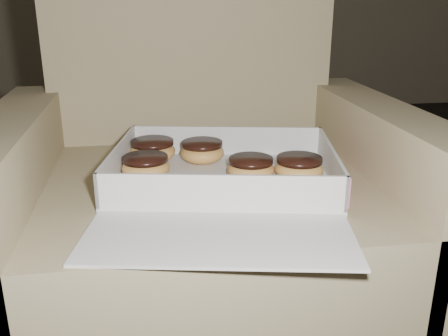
% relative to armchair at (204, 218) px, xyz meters
% --- Properties ---
extents(floor, '(4.50, 4.50, 0.00)m').
position_rel_armchair_xyz_m(floor, '(0.29, -0.02, -0.28)').
color(floor, black).
rests_on(floor, ground).
extents(armchair, '(0.84, 0.71, 0.88)m').
position_rel_armchair_xyz_m(armchair, '(0.00, 0.00, 0.00)').
color(armchair, '#93825D').
rests_on(armchair, floor).
extents(bakery_box, '(0.49, 0.55, 0.07)m').
position_rel_armchair_xyz_m(bakery_box, '(0.03, -0.13, 0.13)').
color(bakery_box, silver).
rests_on(bakery_box, armchair).
extents(donut_a, '(0.09, 0.09, 0.04)m').
position_rel_armchair_xyz_m(donut_a, '(0.08, -0.11, 0.15)').
color(donut_a, gold).
rests_on(donut_a, bakery_box).
extents(donut_b, '(0.09, 0.09, 0.05)m').
position_rel_armchair_xyz_m(donut_b, '(-0.00, 0.01, 0.15)').
color(donut_b, gold).
rests_on(donut_b, bakery_box).
extents(donut_c, '(0.09, 0.09, 0.05)m').
position_rel_armchair_xyz_m(donut_c, '(0.17, -0.12, 0.15)').
color(donut_c, gold).
rests_on(donut_c, bakery_box).
extents(donut_d, '(0.09, 0.09, 0.05)m').
position_rel_armchair_xyz_m(donut_d, '(-0.10, 0.03, 0.15)').
color(donut_d, gold).
rests_on(donut_d, bakery_box).
extents(donut_e, '(0.09, 0.09, 0.05)m').
position_rel_armchair_xyz_m(donut_e, '(-0.12, -0.07, 0.15)').
color(donut_e, gold).
rests_on(donut_e, bakery_box).
extents(crumb_a, '(0.01, 0.01, 0.00)m').
position_rel_armchair_xyz_m(crumb_a, '(0.03, -0.17, 0.13)').
color(crumb_a, black).
rests_on(crumb_a, bakery_box).
extents(crumb_b, '(0.01, 0.01, 0.00)m').
position_rel_armchair_xyz_m(crumb_b, '(-0.08, -0.09, 0.13)').
color(crumb_b, black).
rests_on(crumb_b, bakery_box).
extents(crumb_c, '(0.01, 0.01, 0.00)m').
position_rel_armchair_xyz_m(crumb_c, '(-0.12, -0.12, 0.13)').
color(crumb_c, black).
rests_on(crumb_c, bakery_box).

